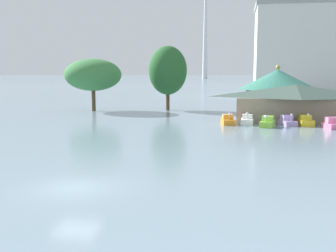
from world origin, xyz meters
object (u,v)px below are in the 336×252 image
Objects in this scene: pedal_boat_yellow at (306,121)px; background_building_block at (329,51)px; shoreline_tree_mid at (168,70)px; pedal_boat_white at (247,120)px; pedal_boat_lavender at (287,121)px; pedal_boat_orange at (228,120)px; boathouse at (296,102)px; pedal_boat_pink at (332,124)px; shoreline_tree_tall_left at (93,75)px; pedal_boat_lime at (267,123)px; green_roof_pavilion at (277,89)px.

background_building_block is (14.57, 58.58, 11.35)m from pedal_boat_yellow.
pedal_boat_white is at bearing -53.39° from shoreline_tree_mid.
pedal_boat_lavender is 25.92m from shoreline_tree_mid.
pedal_boat_orange is 0.08× the size of background_building_block.
background_building_block is at bearing 147.13° from pedal_boat_orange.
pedal_boat_orange is 7.22m from pedal_boat_lavender.
pedal_boat_lavender is (7.21, 0.25, 0.01)m from pedal_boat_orange.
pedal_boat_white is 0.17× the size of boathouse.
pedal_boat_orange is 64.58m from background_building_block.
pedal_boat_lavender is 62.03m from background_building_block.
pedal_boat_white reaches higher than pedal_boat_orange.
boathouse is at bearing -105.68° from background_building_block.
pedal_boat_orange is 1.09× the size of pedal_boat_pink.
pedal_boat_white is at bearing -109.14° from pedal_boat_lavender.
shoreline_tree_tall_left is at bearing -163.84° from shoreline_tree_mid.
shoreline_tree_mid is at bearing 145.55° from boathouse.
background_building_block is at bearing 74.32° from boathouse.
pedal_boat_white is at bearing -116.25° from pedal_boat_lime.
pedal_boat_lime is 0.07× the size of background_building_block.
pedal_boat_pink is (4.80, -2.12, 0.02)m from pedal_boat_lavender.
pedal_boat_white is 29.40m from shoreline_tree_tall_left.
boathouse is at bearing 161.16° from pedal_boat_lime.
pedal_boat_white is 16.51m from green_roof_pavilion.
pedal_boat_pink is at bearing 47.55° from pedal_boat_lavender.
boathouse is at bearing 106.99° from pedal_boat_orange.
pedal_boat_lavender is (2.51, 1.91, -0.02)m from pedal_boat_lime.
green_roof_pavilion is (4.98, 15.38, 3.39)m from pedal_boat_white.
shoreline_tree_mid reaches higher than boathouse.
pedal_boat_lavender is 0.26× the size of shoreline_tree_mid.
boathouse reaches higher than pedal_boat_lavender.
pedal_boat_orange is 4.99m from pedal_boat_lime.
pedal_boat_yellow is at bearing 81.12° from pedal_boat_orange.
pedal_boat_lime is 64.54m from background_building_block.
pedal_boat_white reaches higher than pedal_boat_pink.
pedal_boat_white is 0.08× the size of background_building_block.
shoreline_tree_tall_left is 0.87× the size of shoreline_tree_mid.
pedal_boat_lavender reaches higher than pedal_boat_pink.
boathouse reaches higher than pedal_boat_orange.
shoreline_tree_tall_left is (-27.52, 16.05, 5.53)m from pedal_boat_lime.
pedal_boat_yellow is at bearing 72.77° from pedal_boat_lavender.
pedal_boat_pink is 0.21× the size of green_roof_pavilion.
pedal_boat_white is 3.03m from pedal_boat_lime.
green_roof_pavilion reaches higher than pedal_boat_lime.
pedal_boat_pink is (7.31, -0.20, 0.00)m from pedal_boat_lime.
shoreline_tree_tall_left is at bearing -132.73° from pedal_boat_pink.
green_roof_pavilion is at bearing -7.04° from shoreline_tree_mid.
shoreline_tree_mid is at bearing -153.22° from pedal_boat_lavender.
boathouse is (-3.30, 6.45, 2.04)m from pedal_boat_pink.
pedal_boat_orange reaches higher than pedal_boat_pink.
green_roof_pavilion is at bearing 160.81° from pedal_boat_lavender.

